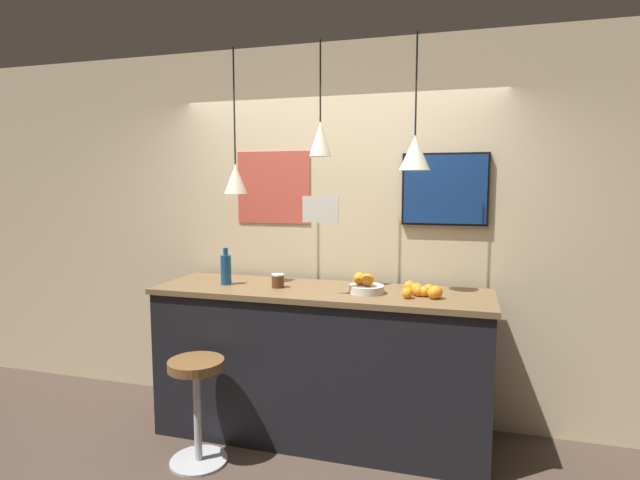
% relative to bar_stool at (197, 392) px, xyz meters
% --- Properties ---
extents(back_wall, '(8.00, 0.06, 2.90)m').
position_rel_bar_stool_xyz_m(back_wall, '(0.67, 1.02, 0.97)').
color(back_wall, beige).
rests_on(back_wall, ground_plane).
extents(service_counter, '(2.38, 0.69, 1.09)m').
position_rel_bar_stool_xyz_m(service_counter, '(0.67, 0.56, 0.06)').
color(service_counter, black).
rests_on(service_counter, ground_plane).
extents(bar_stool, '(0.38, 0.38, 0.70)m').
position_rel_bar_stool_xyz_m(bar_stool, '(0.00, 0.00, 0.00)').
color(bar_stool, '#B7B7BC').
rests_on(bar_stool, ground_plane).
extents(fruit_bowl, '(0.24, 0.24, 0.14)m').
position_rel_bar_stool_xyz_m(fruit_bowl, '(1.01, 0.52, 0.66)').
color(fruit_bowl, beige).
rests_on(fruit_bowl, service_counter).
extents(orange_pile, '(0.27, 0.25, 0.09)m').
position_rel_bar_stool_xyz_m(orange_pile, '(1.38, 0.53, 0.65)').
color(orange_pile, orange).
rests_on(orange_pile, service_counter).
extents(juice_bottle, '(0.08, 0.08, 0.27)m').
position_rel_bar_stool_xyz_m(juice_bottle, '(-0.04, 0.53, 0.72)').
color(juice_bottle, navy).
rests_on(juice_bottle, service_counter).
extents(spread_jar, '(0.09, 0.09, 0.10)m').
position_rel_bar_stool_xyz_m(spread_jar, '(0.37, 0.53, 0.66)').
color(spread_jar, '#562D19').
rests_on(spread_jar, service_counter).
extents(pendant_lamp_left, '(0.17, 0.17, 1.04)m').
position_rel_bar_stool_xyz_m(pendant_lamp_left, '(0.03, 0.57, 1.39)').
color(pendant_lamp_left, black).
extents(pendant_lamp_middle, '(0.16, 0.16, 0.78)m').
position_rel_bar_stool_xyz_m(pendant_lamp_middle, '(0.67, 0.57, 1.66)').
color(pendant_lamp_middle, black).
extents(pendant_lamp_right, '(0.20, 0.20, 0.88)m').
position_rel_bar_stool_xyz_m(pendant_lamp_right, '(1.32, 0.57, 1.55)').
color(pendant_lamp_right, black).
extents(mounted_tv, '(0.62, 0.04, 0.52)m').
position_rel_bar_stool_xyz_m(mounted_tv, '(1.50, 0.97, 1.31)').
color(mounted_tv, black).
extents(hanging_menu_board, '(0.24, 0.01, 0.17)m').
position_rel_bar_stool_xyz_m(hanging_menu_board, '(0.75, 0.30, 1.19)').
color(hanging_menu_board, silver).
extents(wall_poster, '(0.61, 0.01, 0.57)m').
position_rel_bar_stool_xyz_m(wall_poster, '(0.16, 0.98, 1.32)').
color(wall_poster, '#C64C3D').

